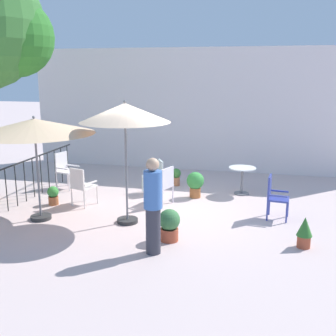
# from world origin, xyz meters

# --- Properties ---
(ground_plane) EXTENTS (60.00, 60.00, 0.00)m
(ground_plane) POSITION_xyz_m (0.00, 0.00, 0.00)
(ground_plane) COLOR beige
(villa_facade) EXTENTS (11.07, 0.30, 3.83)m
(villa_facade) POSITION_xyz_m (0.00, 4.39, 1.91)
(villa_facade) COLOR silver
(villa_facade) RESTS_ON ground
(terrace_railing) EXTENTS (0.03, 4.85, 1.01)m
(terrace_railing) POSITION_xyz_m (-3.57, 0.00, 0.68)
(terrace_railing) COLOR black
(terrace_railing) RESTS_ON ground
(patio_umbrella_0) EXTENTS (2.48, 2.48, 2.23)m
(patio_umbrella_0) POSITION_xyz_m (-2.57, -1.04, 2.00)
(patio_umbrella_0) COLOR #2D2D2D
(patio_umbrella_0) RESTS_ON ground
(patio_umbrella_1) EXTENTS (1.83, 1.83, 2.56)m
(patio_umbrella_1) POSITION_xyz_m (-0.69, -0.80, 2.28)
(patio_umbrella_1) COLOR #2D2D2D
(patio_umbrella_1) RESTS_ON ground
(cafe_table_0) EXTENTS (0.69, 0.69, 0.71)m
(cafe_table_0) POSITION_xyz_m (1.52, 1.86, 0.49)
(cafe_table_0) COLOR white
(cafe_table_0) RESTS_ON ground
(patio_chair_0) EXTENTS (0.57, 0.59, 0.92)m
(patio_chair_0) POSITION_xyz_m (-2.09, 0.02, 0.53)
(patio_chair_0) COLOR white
(patio_chair_0) RESTS_ON ground
(patio_chair_1) EXTENTS (0.48, 0.47, 0.95)m
(patio_chair_1) POSITION_xyz_m (2.31, 0.18, 0.54)
(patio_chair_1) COLOR #354299
(patio_chair_1) RESTS_ON ground
(patio_chair_2) EXTENTS (0.58, 0.57, 0.98)m
(patio_chair_2) POSITION_xyz_m (-3.18, 1.33, 0.56)
(patio_chair_2) COLOR white
(patio_chair_2) RESTS_ON ground
(patio_chair_3) EXTENTS (0.59, 0.62, 0.91)m
(patio_chair_3) POSITION_xyz_m (-0.24, 0.57, 0.52)
(patio_chair_3) COLOR silver
(patio_chair_3) RESTS_ON ground
(patio_chair_4) EXTENTS (0.63, 0.61, 0.86)m
(patio_chair_4) POSITION_xyz_m (-0.67, 1.43, 0.50)
(patio_chair_4) COLOR white
(patio_chair_4) RESTS_ON ground
(potted_plant_0) EXTENTS (0.44, 0.45, 0.66)m
(potted_plant_0) POSITION_xyz_m (0.40, 1.30, 0.38)
(potted_plant_0) COLOR #AE6334
(potted_plant_0) RESTS_ON ground
(potted_plant_1) EXTENTS (0.40, 0.40, 0.62)m
(potted_plant_1) POSITION_xyz_m (0.40, -1.52, 0.33)
(potted_plant_1) COLOR #AC4A30
(potted_plant_1) RESTS_ON ground
(potted_plant_2) EXTENTS (0.28, 0.28, 0.58)m
(potted_plant_2) POSITION_xyz_m (2.83, -1.26, 0.31)
(potted_plant_2) COLOR #A64A30
(potted_plant_2) RESTS_ON ground
(potted_plant_3) EXTENTS (0.27, 0.27, 0.48)m
(potted_plant_3) POSITION_xyz_m (-0.31, 2.28, 0.26)
(potted_plant_3) COLOR #BF724B
(potted_plant_3) RESTS_ON ground
(potted_plant_4) EXTENTS (0.27, 0.27, 0.45)m
(potted_plant_4) POSITION_xyz_m (-2.79, -0.08, 0.24)
(potted_plant_4) COLOR #B26138
(potted_plant_4) RESTS_ON ground
(standing_person) EXTENTS (0.38, 0.38, 1.71)m
(standing_person) POSITION_xyz_m (0.25, -2.11, 0.88)
(standing_person) COLOR #33333D
(standing_person) RESTS_ON ground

